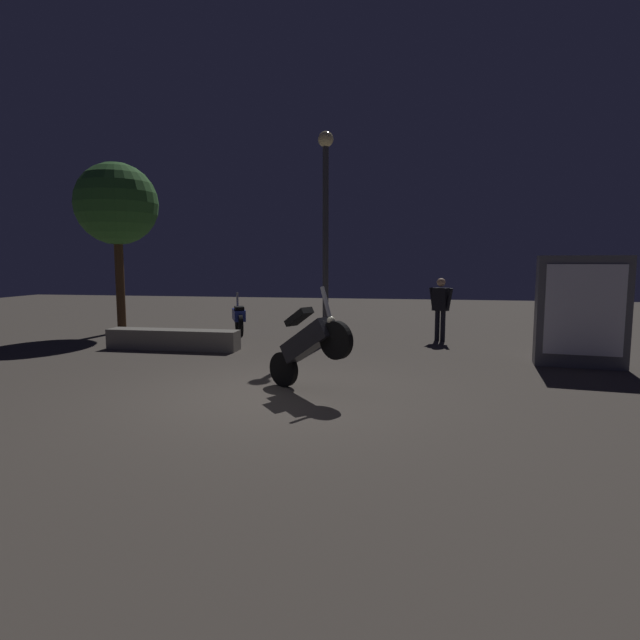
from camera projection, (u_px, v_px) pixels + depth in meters
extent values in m
plane|color=#4C443D|center=(271.00, 396.00, 7.61)|extent=(40.00, 40.00, 0.00)
cylinder|color=black|center=(284.00, 369.00, 8.16)|extent=(0.53, 0.38, 0.56)
cylinder|color=black|center=(336.00, 340.00, 7.35)|extent=(0.53, 0.38, 0.56)
cube|color=black|center=(309.00, 340.00, 7.73)|extent=(0.98, 0.77, 0.76)
cube|color=black|center=(299.00, 317.00, 7.82)|extent=(0.49, 0.43, 0.32)
cylinder|color=gray|center=(326.00, 302.00, 7.42)|extent=(0.21, 0.16, 0.44)
sphere|color=#F2EABF|center=(331.00, 320.00, 7.39)|extent=(0.12, 0.12, 0.12)
cylinder|color=black|center=(241.00, 325.00, 13.70)|extent=(0.32, 0.55, 0.56)
cylinder|color=black|center=(237.00, 321.00, 14.76)|extent=(0.32, 0.55, 0.56)
cube|color=navy|center=(239.00, 315.00, 14.21)|extent=(0.66, 0.99, 0.30)
cube|color=black|center=(239.00, 308.00, 13.99)|extent=(0.40, 0.50, 0.10)
cylinder|color=gray|center=(237.00, 300.00, 14.50)|extent=(0.08, 0.08, 0.45)
sphere|color=#F2EABF|center=(237.00, 311.00, 14.63)|extent=(0.12, 0.12, 0.12)
cylinder|color=black|center=(443.00, 326.00, 12.75)|extent=(0.12, 0.12, 0.76)
cylinder|color=black|center=(437.00, 326.00, 12.86)|extent=(0.12, 0.12, 0.76)
cube|color=black|center=(441.00, 299.00, 12.73)|extent=(0.43, 0.40, 0.57)
sphere|color=tan|center=(441.00, 282.00, 12.68)|extent=(0.21, 0.21, 0.21)
cylinder|color=black|center=(449.00, 299.00, 12.56)|extent=(0.20, 0.17, 0.52)
cylinder|color=black|center=(432.00, 298.00, 12.89)|extent=(0.20, 0.17, 0.52)
cylinder|color=#38383D|center=(326.00, 247.00, 12.06)|extent=(0.14, 0.14, 4.65)
sphere|color=#F9E59E|center=(326.00, 139.00, 11.77)|extent=(0.36, 0.36, 0.36)
cylinder|color=#4C331E|center=(120.00, 283.00, 14.39)|extent=(0.24, 0.24, 2.78)
sphere|color=#336B2D|center=(117.00, 204.00, 14.14)|extent=(2.25, 2.25, 2.25)
cube|color=#595960|center=(581.00, 311.00, 9.65)|extent=(1.65, 0.69, 2.10)
cube|color=white|center=(584.00, 310.00, 9.39)|extent=(1.34, 0.21, 1.68)
cube|color=gray|center=(173.00, 339.00, 11.62)|extent=(3.05, 0.50, 0.45)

